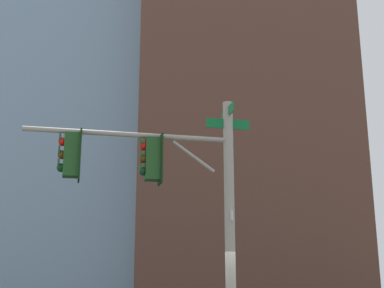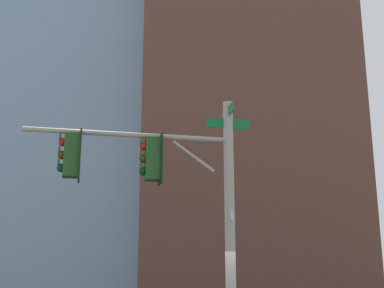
% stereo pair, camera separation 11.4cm
% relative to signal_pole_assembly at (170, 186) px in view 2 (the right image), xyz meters
% --- Properties ---
extents(signal_pole_assembly, '(2.51, 4.88, 6.12)m').
position_rel_signal_pole_assembly_xyz_m(signal_pole_assembly, '(0.00, 0.00, 0.00)').
color(signal_pole_assembly, '#9E998C').
rests_on(signal_pole_assembly, ground_plane).
extents(building_brick_nearside, '(18.73, 16.65, 56.02)m').
position_rel_signal_pole_assembly_xyz_m(building_brick_nearside, '(-46.41, -8.22, 24.03)').
color(building_brick_nearside, brown).
rests_on(building_brick_nearside, ground_plane).
extents(building_brick_midblock, '(19.14, 16.48, 43.00)m').
position_rel_signal_pole_assembly_xyz_m(building_brick_midblock, '(-34.89, -0.86, 17.52)').
color(building_brick_midblock, brown).
rests_on(building_brick_midblock, ground_plane).
extents(building_brick_farside, '(18.63, 18.57, 54.93)m').
position_rel_signal_pole_assembly_xyz_m(building_brick_farside, '(-42.43, -24.80, 23.48)').
color(building_brick_farside, '#845B47').
rests_on(building_brick_farside, ground_plane).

